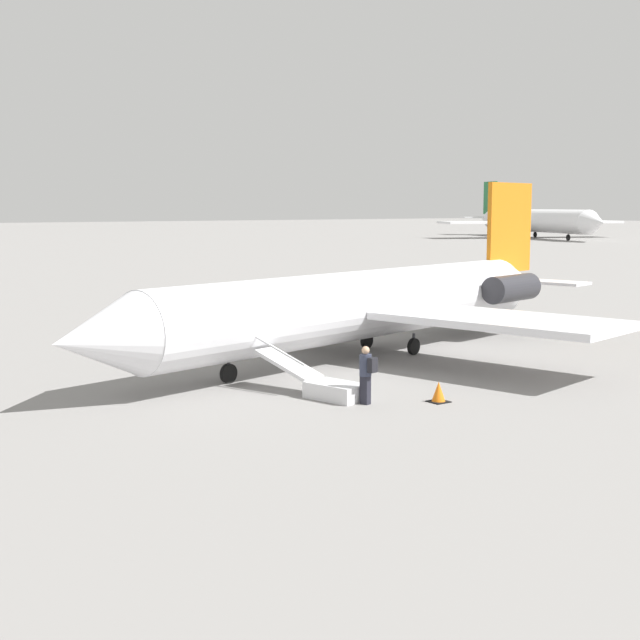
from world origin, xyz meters
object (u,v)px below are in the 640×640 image
at_px(airplane_main, 372,303).
at_px(passenger, 366,371).
at_px(airplane_far_right, 533,220).
at_px(boarding_stairs, 326,385).

bearing_deg(airplane_main, passenger, 37.46).
distance_m(airplane_far_right, boarding_stairs, 145.18).
distance_m(airplane_far_right, passenger, 145.80).
distance_m(boarding_stairs, passenger, 1.66).
bearing_deg(passenger, airplane_main, -52.54).
xyz_separation_m(airplane_far_right, boarding_stairs, (113.57, 90.40, -2.88)).
bearing_deg(passenger, boarding_stairs, 2.33).
bearing_deg(boarding_stairs, airplane_far_right, -63.97).
bearing_deg(airplane_far_right, boarding_stairs, -29.83).
xyz_separation_m(airplane_far_right, passenger, (113.18, 91.88, -2.26)).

